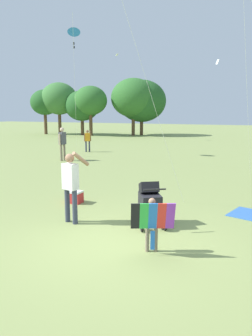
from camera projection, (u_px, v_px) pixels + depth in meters
ground_plane at (114, 243)px, 6.50m from camera, size 120.00×120.00×0.00m
treeline_distant at (164, 101)px, 32.35m from camera, size 46.27×7.95×6.10m
child_with_butterfly_kite at (152, 220)px, 5.97m from camera, size 0.80×0.52×1.04m
person_adult_flyer at (71, 182)px, 7.53m from camera, size 0.61×0.50×1.73m
stroller at (150, 199)px, 7.46m from camera, size 0.87×1.07×1.03m
kite_blue_high at (74, 33)px, 18.15m from camera, size 2.85×4.22×7.22m
person_red_shirt at (88, 139)px, 20.96m from camera, size 0.38×0.34×1.42m
person_couple_left at (62, 141)px, 17.22m from camera, size 0.25×0.57×1.77m
cooler_box at (74, 197)px, 9.35m from camera, size 0.45×0.33×0.35m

